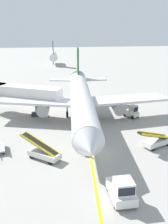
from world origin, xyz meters
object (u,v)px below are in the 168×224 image
object	(u,v)px
baggage_tug_near_wing	(132,112)
ground_crew_marshaller	(98,126)
belt_loader_aft_hold	(157,141)
jet_bridge	(19,93)
safety_cone_wingtip_left	(138,107)
pushback_tug	(122,190)
belt_loader_forward_hold	(43,152)
airliner	(81,99)
safety_cone_nose_right	(49,116)

from	to	relation	value
baggage_tug_near_wing	ground_crew_marshaller	xyz separation A→B (m)	(-6.62, -5.20, -0.02)
belt_loader_aft_hold	ground_crew_marshaller	bearing A→B (deg)	138.47
jet_bridge	safety_cone_wingtip_left	distance (m)	20.86
ground_crew_marshaller	baggage_tug_near_wing	bearing A→B (deg)	38.17
baggage_tug_near_wing	ground_crew_marshaller	world-z (taller)	baggage_tug_near_wing
ground_crew_marshaller	safety_cone_wingtip_left	xyz separation A→B (m)	(9.17, 9.62, -0.69)
pushback_tug	ground_crew_marshaller	bearing A→B (deg)	86.96
jet_bridge	pushback_tug	distance (m)	27.08
ground_crew_marshaller	belt_loader_forward_hold	bearing A→B (deg)	-137.76
airliner	baggage_tug_near_wing	world-z (taller)	airliner
airliner	jet_bridge	world-z (taller)	airliner
jet_bridge	belt_loader_aft_hold	bearing A→B (deg)	-40.62
belt_loader_aft_hold	safety_cone_wingtip_left	bearing A→B (deg)	79.42
belt_loader_forward_hold	ground_crew_marshaller	xyz separation A→B (m)	(7.50, 6.81, 0.13)
baggage_tug_near_wing	safety_cone_nose_right	size ratio (longest dim) A/B	6.20
belt_loader_aft_hold	safety_cone_nose_right	xyz separation A→B (m)	(-13.08, 12.82, -0.56)
belt_loader_forward_hold	belt_loader_aft_hold	world-z (taller)	same
belt_loader_aft_hold	ground_crew_marshaller	xyz separation A→B (m)	(-6.33, 5.60, 0.13)
safety_cone_nose_right	safety_cone_wingtip_left	distance (m)	16.11
jet_bridge	ground_crew_marshaller	xyz separation A→B (m)	(11.42, -9.62, -2.63)
safety_cone_wingtip_left	safety_cone_nose_right	bearing A→B (deg)	-171.39
airliner	safety_cone_nose_right	xyz separation A→B (m)	(-5.08, 2.04, -3.20)
belt_loader_forward_hold	belt_loader_aft_hold	bearing A→B (deg)	4.98
airliner	ground_crew_marshaller	bearing A→B (deg)	-72.12
jet_bridge	belt_loader_aft_hold	world-z (taller)	jet_bridge
baggage_tug_near_wing	ground_crew_marshaller	distance (m)	8.42
pushback_tug	safety_cone_wingtip_left	size ratio (longest dim) A/B	8.25
belt_loader_aft_hold	safety_cone_nose_right	bearing A→B (deg)	135.58
airliner	baggage_tug_near_wing	size ratio (longest dim) A/B	12.97
safety_cone_nose_right	baggage_tug_near_wing	bearing A→B (deg)	-8.54
pushback_tug	safety_cone_wingtip_left	world-z (taller)	pushback_tug
ground_crew_marshaller	belt_loader_aft_hold	bearing A→B (deg)	-41.53
baggage_tug_near_wing	safety_cone_wingtip_left	distance (m)	5.15
pushback_tug	safety_cone_wingtip_left	distance (m)	26.73
pushback_tug	belt_loader_aft_hold	size ratio (longest dim) A/B	0.71
baggage_tug_near_wing	belt_loader_forward_hold	size ratio (longest dim) A/B	0.58
belt_loader_forward_hold	ground_crew_marshaller	bearing A→B (deg)	42.24
belt_loader_aft_hold	safety_cone_nose_right	distance (m)	18.32
airliner	belt_loader_forward_hold	bearing A→B (deg)	-115.96
pushback_tug	safety_cone_nose_right	size ratio (longest dim) A/B	8.25
jet_bridge	safety_cone_wingtip_left	xyz separation A→B (m)	(20.60, 0.00, -3.32)
baggage_tug_near_wing	belt_loader_aft_hold	size ratio (longest dim) A/B	0.54
jet_bridge	belt_loader_forward_hold	xyz separation A→B (m)	(3.92, -16.43, -2.77)
belt_loader_aft_hold	safety_cone_wingtip_left	world-z (taller)	belt_loader_aft_hold
jet_bridge	belt_loader_forward_hold	world-z (taller)	jet_bridge
jet_bridge	baggage_tug_near_wing	bearing A→B (deg)	-13.76
airliner	jet_bridge	distance (m)	10.72
airliner	pushback_tug	size ratio (longest dim) A/B	9.73
belt_loader_forward_hold	safety_cone_nose_right	xyz separation A→B (m)	(0.75, 14.02, -0.56)
belt_loader_aft_hold	jet_bridge	bearing A→B (deg)	139.38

